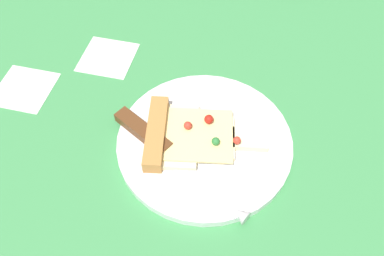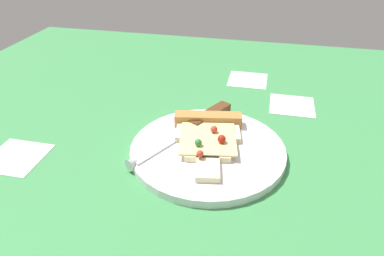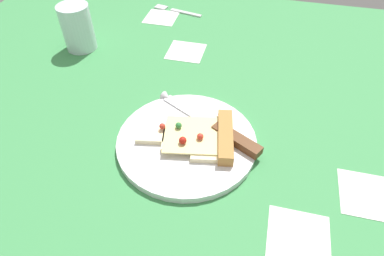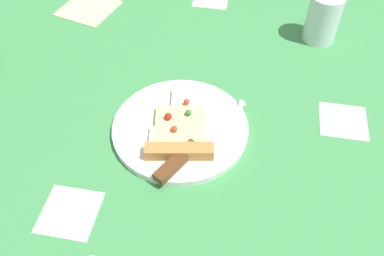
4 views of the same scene
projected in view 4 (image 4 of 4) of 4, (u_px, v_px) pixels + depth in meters
ground_plane at (192, 116)px, 81.62cm from camera, size 132.86×132.86×3.00cm
plate at (180, 128)px, 76.62cm from camera, size 25.63×25.63×1.37cm
pizza_slice at (180, 133)px, 73.81cm from camera, size 18.52×12.64×2.65cm
knife at (196, 146)px, 72.00cm from camera, size 22.06×13.37×2.45cm
drinking_glass at (323, 18)px, 92.27cm from camera, size 7.60×7.60×11.11cm
napkin at (88, 8)px, 104.73cm from camera, size 15.93×15.93×0.40cm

